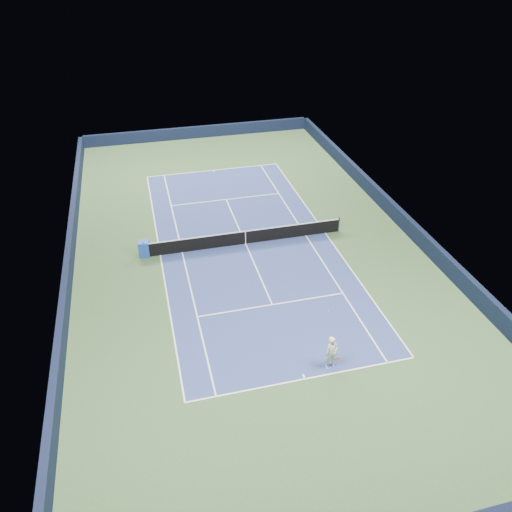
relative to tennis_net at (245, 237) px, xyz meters
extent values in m
plane|color=#314D2A|center=(0.00, 0.00, -0.50)|extent=(40.00, 40.00, 0.00)
cube|color=black|center=(0.00, 19.82, 0.05)|extent=(22.00, 0.35, 1.10)
cube|color=black|center=(10.82, 0.00, 0.05)|extent=(0.35, 40.00, 1.10)
cube|color=black|center=(-10.82, 0.00, 0.05)|extent=(0.35, 40.00, 1.10)
cube|color=navy|center=(0.00, 0.00, -0.50)|extent=(10.97, 23.77, 0.01)
cube|color=white|center=(0.00, 11.88, -0.50)|extent=(10.97, 0.08, 0.00)
cube|color=white|center=(0.00, -11.88, -0.50)|extent=(10.97, 0.08, 0.00)
cube|color=white|center=(5.49, 0.00, -0.50)|extent=(0.08, 23.77, 0.00)
cube|color=white|center=(-5.49, 0.00, -0.50)|extent=(0.08, 23.77, 0.00)
cube|color=white|center=(4.12, 0.00, -0.50)|extent=(0.08, 23.77, 0.00)
cube|color=white|center=(-4.12, 0.00, -0.50)|extent=(0.08, 23.77, 0.00)
cube|color=white|center=(0.00, 6.40, -0.50)|extent=(8.23, 0.08, 0.00)
cube|color=white|center=(0.00, -6.40, -0.50)|extent=(8.23, 0.08, 0.00)
cube|color=white|center=(0.00, 0.00, -0.50)|extent=(0.08, 12.80, 0.00)
cube|color=white|center=(0.00, 11.73, -0.50)|extent=(0.08, 0.30, 0.00)
cube|color=white|center=(0.00, -11.73, -0.50)|extent=(0.08, 0.30, 0.00)
cylinder|color=black|center=(-6.40, 0.00, 0.03)|extent=(0.10, 0.10, 1.07)
cylinder|color=black|center=(6.40, 0.00, 0.03)|extent=(0.10, 0.10, 1.07)
cube|color=black|center=(0.00, 0.00, -0.05)|extent=(12.80, 0.03, 0.91)
cube|color=white|center=(0.00, 0.00, 0.44)|extent=(12.80, 0.04, 0.06)
cube|color=white|center=(0.00, 0.00, -0.05)|extent=(0.05, 0.04, 0.91)
cube|color=#1D48B3|center=(-6.40, 0.17, 0.01)|extent=(0.72, 0.67, 1.03)
cube|color=white|center=(-6.11, 0.17, -0.05)|extent=(0.09, 0.46, 0.46)
imported|color=silver|center=(1.39, -11.42, 0.39)|extent=(0.72, 0.55, 1.77)
cylinder|color=pink|center=(1.71, -11.47, 0.20)|extent=(0.03, 0.03, 0.29)
cylinder|color=black|center=(1.71, -11.47, -0.04)|extent=(0.29, 0.02, 0.29)
cylinder|color=pink|center=(1.71, -11.47, -0.04)|extent=(0.31, 0.03, 0.31)
sphere|color=#BCCB2B|center=(1.49, -10.42, 2.05)|extent=(0.07, 0.07, 0.07)
camera|label=1|loc=(-6.02, -26.61, 16.80)|focal=35.00mm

